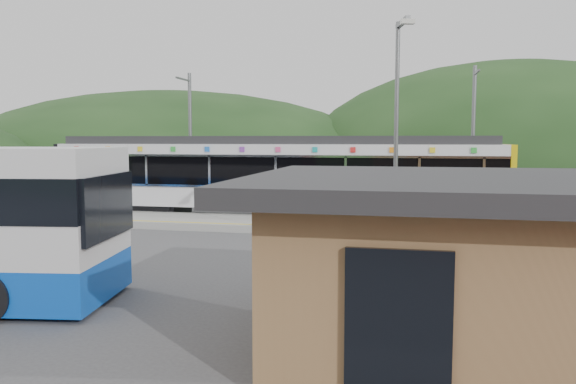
# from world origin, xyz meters

# --- Properties ---
(ground) EXTENTS (120.00, 120.00, 0.00)m
(ground) POSITION_xyz_m (0.00, 0.00, 0.00)
(ground) COLOR #4C4C4F
(ground) RESTS_ON ground
(hills) EXTENTS (146.00, 149.00, 26.00)m
(hills) POSITION_xyz_m (6.19, 5.29, 0.00)
(hills) COLOR #1E3D19
(hills) RESTS_ON ground
(platform) EXTENTS (26.00, 3.20, 0.30)m
(platform) POSITION_xyz_m (0.00, 3.30, 0.15)
(platform) COLOR #9E9E99
(platform) RESTS_ON ground
(yellow_line) EXTENTS (26.00, 0.10, 0.01)m
(yellow_line) POSITION_xyz_m (0.00, 2.00, 0.30)
(yellow_line) COLOR yellow
(yellow_line) RESTS_ON platform
(train) EXTENTS (20.44, 3.01, 3.74)m
(train) POSITION_xyz_m (-1.96, 6.00, 2.06)
(train) COLOR black
(train) RESTS_ON ground
(catenary_mast_west) EXTENTS (0.18, 1.80, 7.00)m
(catenary_mast_west) POSITION_xyz_m (-7.00, 8.56, 3.65)
(catenary_mast_west) COLOR slate
(catenary_mast_west) RESTS_ON ground
(catenary_mast_east) EXTENTS (0.18, 1.80, 7.00)m
(catenary_mast_east) POSITION_xyz_m (7.00, 8.56, 3.65)
(catenary_mast_east) COLOR slate
(catenary_mast_east) RESTS_ON ground
(station_shelter) EXTENTS (9.20, 6.20, 3.00)m
(station_shelter) POSITION_xyz_m (6.00, -9.01, 1.55)
(station_shelter) COLOR olive
(station_shelter) RESTS_ON ground
(lamp_post) EXTENTS (0.40, 1.21, 6.80)m
(lamp_post) POSITION_xyz_m (3.74, -3.13, 4.04)
(lamp_post) COLOR slate
(lamp_post) RESTS_ON ground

